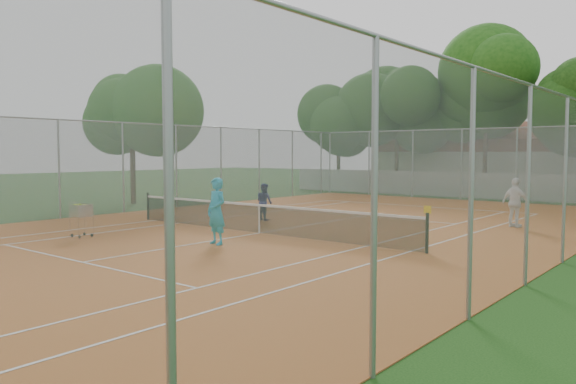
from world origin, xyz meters
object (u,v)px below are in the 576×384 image
Objects in this scene: ball_hopper at (82,219)px; clubhouse at (498,159)px; player_far_right at (515,203)px; player_far_left at (264,202)px; player_near at (217,211)px; tennis_net at (259,218)px.

clubhouse is at bearing 104.46° from ball_hopper.
ball_hopper is at bearing 67.17° from player_far_right.
player_far_right is (8.33, 4.06, 0.15)m from player_far_left.
clubhouse is at bearing 101.74° from player_near.
player_near is at bearing 133.24° from player_far_left.
player_near is (0.56, -2.47, 0.48)m from tennis_net.
tennis_net is at bearing -86.05° from clubhouse.
player_near is (2.56, -31.47, -1.21)m from clubhouse.
clubhouse is 9.30× the size of player_far_right.
player_near is 1.10× the size of player_far_right.
tennis_net is 9.17m from player_far_right.
tennis_net is 5.61m from ball_hopper.
clubhouse is 23.62m from player_far_right.
player_far_right is (8.09, -22.15, -1.30)m from clubhouse.
player_far_left is 0.83× the size of player_far_right.
ball_hopper reaches higher than tennis_net.
ball_hopper is (-3.72, -4.20, 0.08)m from tennis_net.
clubhouse reaches higher than player_far_right.
player_near reaches higher than player_far_left.
player_far_left is (-0.24, -26.22, -1.45)m from clubhouse.
player_far_left is at bearing 95.47° from ball_hopper.
player_near reaches higher than ball_hopper.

